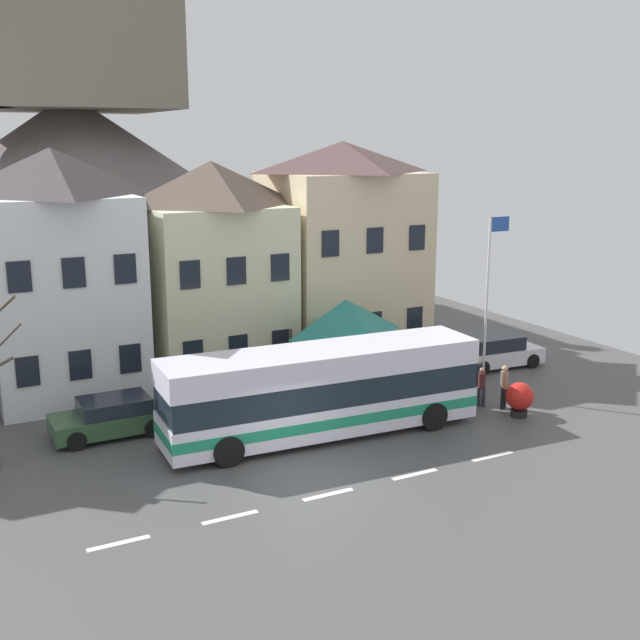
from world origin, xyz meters
TOP-DOWN VIEW (x-y plane):
  - ground_plane at (0.00, -0.00)m, footprint 40.00×60.00m
  - townhouse_01 at (-4.86, 12.30)m, footprint 5.51×6.67m
  - townhouse_02 at (1.34, 11.55)m, footprint 5.69×5.16m
  - townhouse_03 at (7.71, 11.84)m, footprint 6.51×5.75m
  - hilltop_castle at (-0.80, 30.19)m, footprint 37.62×37.62m
  - transit_bus at (2.01, 2.94)m, footprint 11.20×3.03m
  - bus_shelter at (5.06, 6.78)m, footprint 3.60×3.60m
  - parked_car_01 at (-4.43, 6.37)m, footprint 3.88×2.00m
  - parked_car_02 at (12.74, 6.77)m, footprint 4.16×2.17m
  - parked_car_03 at (7.96, 7.14)m, footprint 4.05×2.35m
  - pedestrian_00 at (8.78, 2.82)m, footprint 0.28×0.29m
  - pedestrian_01 at (9.17, 3.53)m, footprint 0.36×0.36m
  - pedestrian_02 at (9.35, 2.21)m, footprint 0.32×0.31m
  - public_bench at (5.83, 8.39)m, footprint 1.79×0.48m
  - flagpole at (9.74, 3.82)m, footprint 0.95×0.10m
  - harbour_buoy at (9.31, 1.28)m, footprint 1.03×1.03m

SIDE VIEW (x-z plane):
  - ground_plane at x=0.00m, z-range -0.06..0.00m
  - public_bench at x=5.83m, z-range 0.04..0.91m
  - parked_car_03 at x=7.96m, z-range -0.01..1.25m
  - parked_car_01 at x=-4.43m, z-range -0.01..1.29m
  - parked_car_02 at x=12.74m, z-range -0.02..1.41m
  - harbour_buoy at x=9.31m, z-range 0.07..1.35m
  - pedestrian_00 at x=8.78m, z-range 0.07..1.59m
  - pedestrian_02 at x=9.35m, z-range 0.10..1.78m
  - pedestrian_01 at x=9.17m, z-range 0.14..1.77m
  - transit_bus at x=2.01m, z-range 0.02..3.10m
  - bus_shelter at x=5.06m, z-range 1.18..4.97m
  - flagpole at x=9.74m, z-range 0.56..7.70m
  - townhouse_02 at x=1.34m, z-range 0.00..9.09m
  - townhouse_01 at x=-4.86m, z-range 0.00..9.65m
  - townhouse_03 at x=7.71m, z-range 0.00..9.86m
  - hilltop_castle at x=-0.80m, z-range -2.92..16.48m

